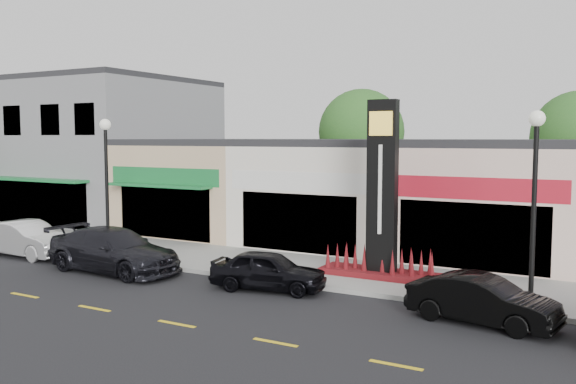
# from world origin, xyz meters

# --- Properties ---
(ground) EXTENTS (120.00, 120.00, 0.00)m
(ground) POSITION_xyz_m (0.00, 0.00, 0.00)
(ground) COLOR black
(ground) RESTS_ON ground
(sidewalk) EXTENTS (52.00, 4.30, 0.15)m
(sidewalk) POSITION_xyz_m (0.00, 4.35, 0.07)
(sidewalk) COLOR gray
(sidewalk) RESTS_ON ground
(curb) EXTENTS (52.00, 0.20, 0.15)m
(curb) POSITION_xyz_m (0.00, 2.10, 0.07)
(curb) COLOR gray
(curb) RESTS_ON ground
(building_grey_2story) EXTENTS (12.00, 10.95, 8.30)m
(building_grey_2story) POSITION_xyz_m (-18.00, 11.48, 4.14)
(building_grey_2story) COLOR slate
(building_grey_2story) RESTS_ON ground
(shop_beige) EXTENTS (7.00, 10.85, 4.80)m
(shop_beige) POSITION_xyz_m (-8.50, 11.46, 2.40)
(shop_beige) COLOR tan
(shop_beige) RESTS_ON ground
(shop_cream) EXTENTS (7.00, 10.01, 4.80)m
(shop_cream) POSITION_xyz_m (-1.50, 11.47, 2.40)
(shop_cream) COLOR beige
(shop_cream) RESTS_ON ground
(shop_pink_w) EXTENTS (7.00, 10.01, 4.80)m
(shop_pink_w) POSITION_xyz_m (5.50, 11.47, 2.40)
(shop_pink_w) COLOR #CBA89A
(shop_pink_w) RESTS_ON ground
(tree_rear_west) EXTENTS (5.20, 5.20, 7.83)m
(tree_rear_west) POSITION_xyz_m (-4.00, 19.50, 5.22)
(tree_rear_west) COLOR #382619
(tree_rear_west) RESTS_ON ground
(lamp_west_near) EXTENTS (0.44, 0.44, 5.47)m
(lamp_west_near) POSITION_xyz_m (-8.00, 2.50, 3.48)
(lamp_west_near) COLOR black
(lamp_west_near) RESTS_ON sidewalk
(lamp_east_near) EXTENTS (0.44, 0.44, 5.47)m
(lamp_east_near) POSITION_xyz_m (8.00, 2.50, 3.48)
(lamp_east_near) COLOR black
(lamp_east_near) RESTS_ON sidewalk
(pylon_sign) EXTENTS (4.20, 1.30, 6.00)m
(pylon_sign) POSITION_xyz_m (3.00, 4.20, 2.27)
(pylon_sign) COLOR #5D1014
(pylon_sign) RESTS_ON sidewalk
(car_white_van) EXTENTS (1.63, 4.47, 1.46)m
(car_white_van) POSITION_xyz_m (-11.28, 1.19, 0.73)
(car_white_van) COLOR silver
(car_white_van) RESTS_ON ground
(car_dark_sedan) EXTENTS (2.51, 5.58, 1.59)m
(car_dark_sedan) POSITION_xyz_m (-6.02, 0.81, 0.79)
(car_dark_sedan) COLOR black
(car_dark_sedan) RESTS_ON ground
(car_black_sedan) EXTENTS (2.13, 3.95, 1.28)m
(car_black_sedan) POSITION_xyz_m (0.27, 1.25, 0.64)
(car_black_sedan) COLOR black
(car_black_sedan) RESTS_ON ground
(car_black_conv) EXTENTS (2.00, 4.06, 1.28)m
(car_black_conv) POSITION_xyz_m (7.01, 0.89, 0.64)
(car_black_conv) COLOR black
(car_black_conv) RESTS_ON ground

